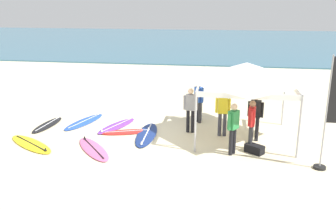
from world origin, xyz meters
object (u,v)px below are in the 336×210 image
at_px(person_green, 233,125).
at_px(person_red, 251,122).
at_px(banner_flag, 330,118).
at_px(gear_bag_near_tent, 254,149).
at_px(surfboard_purple, 117,126).
at_px(person_yellow, 223,110).
at_px(surfboard_black, 48,125).
at_px(person_grey, 191,107).
at_px(person_blue, 199,99).
at_px(canopy_tent, 246,73).
at_px(surfboard_navy, 147,135).
at_px(surfboard_red, 127,132).
at_px(surfboard_pink, 93,149).
at_px(person_black, 255,114).
at_px(surfboard_blue, 84,122).
at_px(surfboard_yellow, 31,144).

height_order(person_green, person_red, same).
height_order(banner_flag, gear_bag_near_tent, banner_flag).
height_order(surfboard_purple, person_green, person_green).
relative_size(person_yellow, gear_bag_near_tent, 2.85).
relative_size(surfboard_black, person_grey, 1.19).
bearing_deg(person_blue, canopy_tent, -39.22).
bearing_deg(gear_bag_near_tent, person_yellow, 126.88).
distance_m(surfboard_purple, person_red, 5.41).
distance_m(surfboard_navy, gear_bag_near_tent, 3.97).
bearing_deg(canopy_tent, gear_bag_near_tent, -77.63).
bearing_deg(surfboard_navy, surfboard_red, 167.15).
height_order(surfboard_pink, surfboard_black, same).
xyz_separation_m(person_black, person_blue, (-2.11, 1.74, 0.00)).
xyz_separation_m(person_blue, banner_flag, (4.01, -3.76, 0.59)).
relative_size(surfboard_navy, banner_flag, 0.77).
bearing_deg(person_blue, person_green, -66.80).
height_order(person_yellow, person_red, same).
distance_m(surfboard_purple, person_green, 5.01).
bearing_deg(person_yellow, surfboard_red, -176.36).
distance_m(surfboard_red, gear_bag_near_tent, 4.77).
height_order(surfboard_pink, surfboard_blue, same).
bearing_deg(person_red, surfboard_blue, 164.06).
height_order(surfboard_navy, person_grey, person_grey).
height_order(surfboard_pink, person_yellow, person_yellow).
xyz_separation_m(person_red, gear_bag_near_tent, (0.13, -0.23, -0.85)).
height_order(canopy_tent, surfboard_black, canopy_tent).
relative_size(surfboard_red, person_yellow, 1.20).
bearing_deg(person_red, person_grey, 146.78).
height_order(surfboard_navy, surfboard_blue, same).
xyz_separation_m(person_grey, gear_bag_near_tent, (2.27, -1.63, -0.85)).
relative_size(surfboard_pink, person_black, 1.30).
distance_m(surfboard_red, person_red, 4.69).
xyz_separation_m(surfboard_yellow, person_grey, (5.33, 2.13, 0.95)).
height_order(surfboard_black, surfboard_navy, same).
height_order(person_black, banner_flag, banner_flag).
bearing_deg(surfboard_blue, gear_bag_near_tent, -17.48).
height_order(person_yellow, person_green, same).
bearing_deg(surfboard_navy, person_yellow, 8.29).
xyz_separation_m(surfboard_purple, surfboard_red, (0.60, -0.60, 0.00)).
height_order(canopy_tent, person_yellow, canopy_tent).
bearing_deg(surfboard_navy, person_green, -21.85).
bearing_deg(surfboard_red, person_grey, 10.24).
height_order(surfboard_blue, person_green, person_green).
relative_size(person_yellow, person_grey, 1.00).
xyz_separation_m(surfboard_pink, surfboard_navy, (1.48, 1.60, -0.00)).
distance_m(surfboard_pink, surfboard_red, 1.91).
distance_m(surfboard_pink, surfboard_navy, 2.18).
distance_m(person_black, person_yellow, 1.17).
relative_size(surfboard_blue, person_black, 1.42).
distance_m(surfboard_navy, surfboard_red, 0.80).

